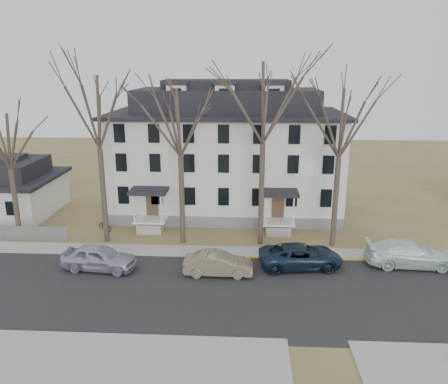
# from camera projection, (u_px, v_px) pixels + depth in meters

# --- Properties ---
(ground) EXTENTS (120.00, 120.00, 0.00)m
(ground) POSITION_uv_depth(u_px,v_px,m) (247.00, 312.00, 24.33)
(ground) COLOR olive
(ground) RESTS_ON ground
(main_road) EXTENTS (120.00, 10.00, 0.04)m
(main_road) POSITION_uv_depth(u_px,v_px,m) (247.00, 294.00, 26.24)
(main_road) COLOR #27272A
(main_road) RESTS_ON ground
(far_sidewalk) EXTENTS (120.00, 2.00, 0.08)m
(far_sidewalk) POSITION_uv_depth(u_px,v_px,m) (247.00, 253.00, 32.00)
(far_sidewalk) COLOR #A09F97
(far_sidewalk) RESTS_ON ground
(near_sidewalk_left) EXTENTS (20.00, 5.00, 0.08)m
(near_sidewalk_left) POSITION_uv_depth(u_px,v_px,m) (72.00, 366.00, 19.93)
(near_sidewalk_left) COLOR #A09F97
(near_sidewalk_left) RESTS_ON ground
(yellow_curb) EXTENTS (14.00, 0.25, 0.06)m
(yellow_curb) POSITION_uv_depth(u_px,v_px,m) (318.00, 260.00, 30.89)
(yellow_curb) COLOR gold
(yellow_curb) RESTS_ON ground
(boarding_house) EXTENTS (20.80, 12.36, 12.05)m
(boarding_house) POSITION_uv_depth(u_px,v_px,m) (226.00, 154.00, 40.15)
(boarding_house) COLOR slate
(boarding_house) RESTS_ON ground
(small_house) EXTENTS (8.70, 8.70, 5.00)m
(small_house) POSITION_uv_depth(u_px,v_px,m) (9.00, 190.00, 40.14)
(small_house) COLOR silver
(small_house) RESTS_ON ground
(tree_far_left) EXTENTS (8.40, 8.40, 13.72)m
(tree_far_left) POSITION_uv_depth(u_px,v_px,m) (97.00, 107.00, 31.40)
(tree_far_left) COLOR #473B31
(tree_far_left) RESTS_ON ground
(tree_mid_left) EXTENTS (7.80, 7.80, 12.74)m
(tree_mid_left) POSITION_uv_depth(u_px,v_px,m) (180.00, 118.00, 31.30)
(tree_mid_left) COLOR #473B31
(tree_mid_left) RESTS_ON ground
(tree_center) EXTENTS (9.00, 9.00, 14.70)m
(tree_center) POSITION_uv_depth(u_px,v_px,m) (264.00, 97.00, 30.59)
(tree_center) COLOR #473B31
(tree_center) RESTS_ON ground
(tree_mid_right) EXTENTS (7.80, 7.80, 12.74)m
(tree_mid_right) POSITION_uv_depth(u_px,v_px,m) (342.00, 119.00, 30.73)
(tree_mid_right) COLOR #473B31
(tree_mid_right) RESTS_ON ground
(tree_bungalow) EXTENTS (6.60, 6.60, 10.78)m
(tree_bungalow) POSITION_uv_depth(u_px,v_px,m) (6.00, 137.00, 32.36)
(tree_bungalow) COLOR #473B31
(tree_bungalow) RESTS_ON ground
(car_silver) EXTENTS (5.16, 2.55, 1.69)m
(car_silver) POSITION_uv_depth(u_px,v_px,m) (99.00, 258.00, 29.17)
(car_silver) COLOR #B1B0C6
(car_silver) RESTS_ON ground
(car_tan) EXTENTS (4.51, 1.58, 1.48)m
(car_tan) POSITION_uv_depth(u_px,v_px,m) (218.00, 264.00, 28.47)
(car_tan) COLOR #7C7558
(car_tan) RESTS_ON ground
(car_navy) EXTENTS (5.88, 3.23, 1.56)m
(car_navy) POSITION_uv_depth(u_px,v_px,m) (301.00, 256.00, 29.55)
(car_navy) COLOR #19293B
(car_navy) RESTS_ON ground
(car_white) EXTENTS (5.90, 2.53, 1.70)m
(car_white) POSITION_uv_depth(u_px,v_px,m) (409.00, 254.00, 29.72)
(car_white) COLOR white
(car_white) RESTS_ON ground
(bicycle_left) EXTENTS (1.62, 1.32, 0.83)m
(bicycle_left) POSITION_uv_depth(u_px,v_px,m) (105.00, 226.00, 36.24)
(bicycle_left) COLOR black
(bicycle_left) RESTS_ON ground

